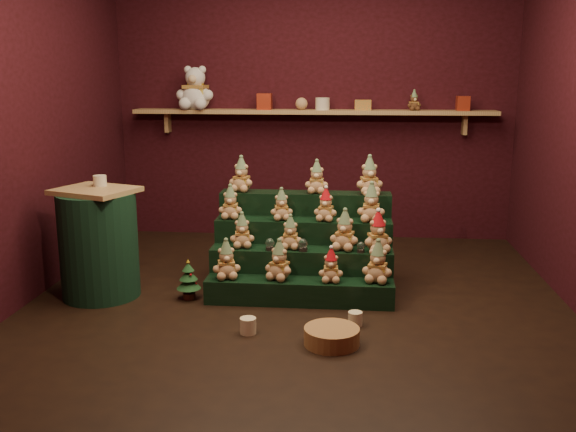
# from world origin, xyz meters

# --- Properties ---
(ground) EXTENTS (4.00, 4.00, 0.00)m
(ground) POSITION_xyz_m (0.00, 0.00, 0.00)
(ground) COLOR black
(ground) RESTS_ON ground
(back_wall) EXTENTS (4.00, 0.10, 2.80)m
(back_wall) POSITION_xyz_m (0.00, 2.05, 1.40)
(back_wall) COLOR black
(back_wall) RESTS_ON ground
(front_wall) EXTENTS (4.00, 0.10, 2.80)m
(front_wall) POSITION_xyz_m (0.00, -2.05, 1.40)
(front_wall) COLOR black
(front_wall) RESTS_ON ground
(left_wall) EXTENTS (0.10, 4.00, 2.80)m
(left_wall) POSITION_xyz_m (-2.05, 0.00, 1.40)
(left_wall) COLOR black
(left_wall) RESTS_ON ground
(back_shelf) EXTENTS (3.60, 0.26, 0.24)m
(back_shelf) POSITION_xyz_m (0.00, 1.87, 1.29)
(back_shelf) COLOR tan
(back_shelf) RESTS_ON ground
(riser_tier_front) EXTENTS (1.40, 0.22, 0.18)m
(riser_tier_front) POSITION_xyz_m (0.02, -0.06, 0.09)
(riser_tier_front) COLOR black
(riser_tier_front) RESTS_ON ground
(riser_tier_midfront) EXTENTS (1.40, 0.22, 0.36)m
(riser_tier_midfront) POSITION_xyz_m (0.02, 0.16, 0.18)
(riser_tier_midfront) COLOR black
(riser_tier_midfront) RESTS_ON ground
(riser_tier_midback) EXTENTS (1.40, 0.22, 0.54)m
(riser_tier_midback) POSITION_xyz_m (0.02, 0.38, 0.27)
(riser_tier_midback) COLOR black
(riser_tier_midback) RESTS_ON ground
(riser_tier_back) EXTENTS (1.40, 0.22, 0.72)m
(riser_tier_back) POSITION_xyz_m (0.02, 0.60, 0.36)
(riser_tier_back) COLOR black
(riser_tier_back) RESTS_ON ground
(teddy_0) EXTENTS (0.25, 0.24, 0.29)m
(teddy_0) POSITION_xyz_m (-0.53, -0.06, 0.33)
(teddy_0) COLOR tan
(teddy_0) RESTS_ON riser_tier_front
(teddy_1) EXTENTS (0.27, 0.26, 0.30)m
(teddy_1) POSITION_xyz_m (-0.13, -0.05, 0.33)
(teddy_1) COLOR tan
(teddy_1) RESTS_ON riser_tier_front
(teddy_2) EXTENTS (0.18, 0.17, 0.25)m
(teddy_2) POSITION_xyz_m (0.25, -0.07, 0.30)
(teddy_2) COLOR tan
(teddy_2) RESTS_ON riser_tier_front
(teddy_3) EXTENTS (0.26, 0.24, 0.31)m
(teddy_3) POSITION_xyz_m (0.59, -0.04, 0.33)
(teddy_3) COLOR tan
(teddy_3) RESTS_ON riser_tier_front
(teddy_4) EXTENTS (0.22, 0.20, 0.27)m
(teddy_4) POSITION_xyz_m (-0.44, 0.17, 0.49)
(teddy_4) COLOR tan
(teddy_4) RESTS_ON riser_tier_midfront
(teddy_5) EXTENTS (0.19, 0.17, 0.26)m
(teddy_5) POSITION_xyz_m (-0.07, 0.16, 0.49)
(teddy_5) COLOR tan
(teddy_5) RESTS_ON riser_tier_midfront
(teddy_6) EXTENTS (0.26, 0.25, 0.31)m
(teddy_6) POSITION_xyz_m (0.34, 0.18, 0.51)
(teddy_6) COLOR tan
(teddy_6) RESTS_ON riser_tier_midfront
(teddy_7) EXTENTS (0.27, 0.26, 0.30)m
(teddy_7) POSITION_xyz_m (0.59, 0.14, 0.51)
(teddy_7) COLOR tan
(teddy_7) RESTS_ON riser_tier_midfront
(teddy_8) EXTENTS (0.20, 0.18, 0.26)m
(teddy_8) POSITION_xyz_m (-0.57, 0.37, 0.67)
(teddy_8) COLOR tan
(teddy_8) RESTS_ON riser_tier_midback
(teddy_9) EXTENTS (0.20, 0.19, 0.25)m
(teddy_9) POSITION_xyz_m (-0.16, 0.36, 0.66)
(teddy_9) COLOR tan
(teddy_9) RESTS_ON riser_tier_midback
(teddy_10) EXTENTS (0.21, 0.20, 0.26)m
(teddy_10) POSITION_xyz_m (0.19, 0.36, 0.67)
(teddy_10) COLOR tan
(teddy_10) RESTS_ON riser_tier_midback
(teddy_11) EXTENTS (0.22, 0.20, 0.30)m
(teddy_11) POSITION_xyz_m (0.55, 0.37, 0.69)
(teddy_11) COLOR tan
(teddy_11) RESTS_ON riser_tier_midback
(teddy_12) EXTENTS (0.24, 0.22, 0.28)m
(teddy_12) POSITION_xyz_m (-0.51, 0.60, 0.86)
(teddy_12) COLOR tan
(teddy_12) RESTS_ON riser_tier_back
(teddy_13) EXTENTS (0.19, 0.17, 0.26)m
(teddy_13) POSITION_xyz_m (0.11, 0.58, 0.85)
(teddy_13) COLOR tan
(teddy_13) RESTS_ON riser_tier_back
(teddy_14) EXTENTS (0.25, 0.24, 0.30)m
(teddy_14) POSITION_xyz_m (0.53, 0.58, 0.87)
(teddy_14) COLOR tan
(teddy_14) RESTS_ON riser_tier_back
(snow_globe_a) EXTENTS (0.07, 0.07, 0.09)m
(snow_globe_a) POSITION_xyz_m (-0.22, 0.10, 0.41)
(snow_globe_a) COLOR black
(snow_globe_a) RESTS_ON riser_tier_midfront
(snow_globe_b) EXTENTS (0.07, 0.07, 0.10)m
(snow_globe_b) POSITION_xyz_m (0.03, 0.10, 0.41)
(snow_globe_b) COLOR black
(snow_globe_b) RESTS_ON riser_tier_midfront
(snow_globe_c) EXTENTS (0.06, 0.06, 0.08)m
(snow_globe_c) POSITION_xyz_m (0.47, 0.10, 0.40)
(snow_globe_c) COLOR black
(snow_globe_c) RESTS_ON riser_tier_midfront
(side_table) EXTENTS (0.67, 0.62, 0.84)m
(side_table) POSITION_xyz_m (-1.51, -0.03, 0.42)
(side_table) COLOR tan
(side_table) RESTS_ON ground
(table_ornament) EXTENTS (0.10, 0.10, 0.08)m
(table_ornament) POSITION_xyz_m (-1.51, 0.07, 0.88)
(table_ornament) COLOR beige
(table_ornament) RESTS_ON side_table
(mini_christmas_tree) EXTENTS (0.18, 0.18, 0.31)m
(mini_christmas_tree) POSITION_xyz_m (-0.83, -0.04, 0.15)
(mini_christmas_tree) COLOR #462819
(mini_christmas_tree) RESTS_ON ground
(mug_left) EXTENTS (0.11, 0.11, 0.11)m
(mug_left) POSITION_xyz_m (-0.28, -0.66, 0.05)
(mug_left) COLOR beige
(mug_left) RESTS_ON ground
(mug_right) EXTENTS (0.10, 0.10, 0.10)m
(mug_right) POSITION_xyz_m (0.43, -0.46, 0.05)
(mug_right) COLOR beige
(mug_right) RESTS_ON ground
(wicker_basket) EXTENTS (0.37, 0.37, 0.11)m
(wicker_basket) POSITION_xyz_m (0.28, -0.78, 0.06)
(wicker_basket) COLOR olive
(wicker_basket) RESTS_ON ground
(white_bear) EXTENTS (0.41, 0.38, 0.54)m
(white_bear) POSITION_xyz_m (-1.17, 1.84, 1.59)
(white_bear) COLOR silver
(white_bear) RESTS_ON back_shelf
(brown_bear) EXTENTS (0.16, 0.16, 0.19)m
(brown_bear) POSITION_xyz_m (0.99, 1.84, 1.42)
(brown_bear) COLOR #52361B
(brown_bear) RESTS_ON back_shelf
(gift_tin_red_a) EXTENTS (0.14, 0.14, 0.16)m
(gift_tin_red_a) POSITION_xyz_m (-0.48, 1.85, 1.40)
(gift_tin_red_a) COLOR maroon
(gift_tin_red_a) RESTS_ON back_shelf
(gift_tin_cream) EXTENTS (0.14, 0.14, 0.12)m
(gift_tin_cream) POSITION_xyz_m (0.10, 1.85, 1.38)
(gift_tin_cream) COLOR beige
(gift_tin_cream) RESTS_ON back_shelf
(gift_tin_red_b) EXTENTS (0.12, 0.12, 0.14)m
(gift_tin_red_b) POSITION_xyz_m (1.46, 1.85, 1.39)
(gift_tin_red_b) COLOR maroon
(gift_tin_red_b) RESTS_ON back_shelf
(shelf_plush_ball) EXTENTS (0.12, 0.12, 0.12)m
(shelf_plush_ball) POSITION_xyz_m (-0.11, 1.85, 1.38)
(shelf_plush_ball) COLOR tan
(shelf_plush_ball) RESTS_ON back_shelf
(scarf_gift_box) EXTENTS (0.16, 0.10, 0.10)m
(scarf_gift_box) POSITION_xyz_m (0.49, 1.85, 1.37)
(scarf_gift_box) COLOR orange
(scarf_gift_box) RESTS_ON back_shelf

